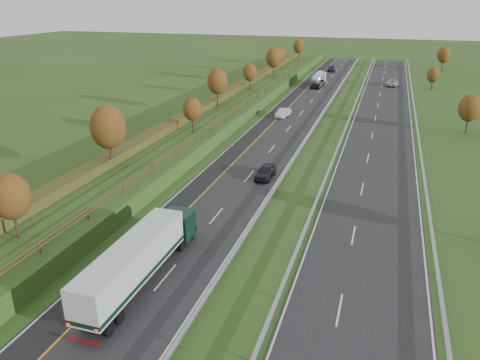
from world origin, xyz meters
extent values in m
plane|color=#29491A|center=(8.00, 55.00, 0.00)|extent=(400.00, 400.00, 0.00)
cube|color=black|center=(0.00, 60.00, 0.02)|extent=(10.50, 200.00, 0.04)
cube|color=black|center=(16.50, 60.00, 0.02)|extent=(10.50, 200.00, 0.04)
cube|color=black|center=(-3.75, 60.00, 0.02)|extent=(3.00, 200.00, 0.04)
cube|color=silver|center=(-5.05, 60.00, 0.05)|extent=(0.15, 200.00, 0.01)
cube|color=gold|center=(-2.25, 60.00, 0.05)|extent=(0.15, 200.00, 0.01)
cube|color=silver|center=(5.05, 60.00, 0.05)|extent=(0.15, 200.00, 0.01)
cube|color=silver|center=(11.45, 60.00, 0.05)|extent=(0.15, 200.00, 0.01)
cube|color=silver|center=(21.55, 60.00, 0.05)|extent=(0.15, 200.00, 0.01)
cube|color=silver|center=(1.25, 11.00, 0.05)|extent=(0.15, 4.00, 0.01)
cube|color=silver|center=(15.25, 11.00, 0.05)|extent=(0.15, 4.00, 0.01)
cube|color=silver|center=(1.25, 23.00, 0.05)|extent=(0.15, 4.00, 0.01)
cube|color=silver|center=(15.25, 23.00, 0.05)|extent=(0.15, 4.00, 0.01)
cube|color=silver|center=(1.25, 35.00, 0.05)|extent=(0.15, 4.00, 0.01)
cube|color=silver|center=(15.25, 35.00, 0.05)|extent=(0.15, 4.00, 0.01)
cube|color=silver|center=(1.25, 47.00, 0.05)|extent=(0.15, 4.00, 0.01)
cube|color=silver|center=(15.25, 47.00, 0.05)|extent=(0.15, 4.00, 0.01)
cube|color=silver|center=(1.25, 59.00, 0.05)|extent=(0.15, 4.00, 0.01)
cube|color=silver|center=(15.25, 59.00, 0.05)|extent=(0.15, 4.00, 0.01)
cube|color=silver|center=(1.25, 71.00, 0.05)|extent=(0.15, 4.00, 0.01)
cube|color=silver|center=(15.25, 71.00, 0.05)|extent=(0.15, 4.00, 0.01)
cube|color=silver|center=(1.25, 83.00, 0.05)|extent=(0.15, 4.00, 0.01)
cube|color=silver|center=(15.25, 83.00, 0.05)|extent=(0.15, 4.00, 0.01)
cube|color=silver|center=(1.25, 95.00, 0.05)|extent=(0.15, 4.00, 0.01)
cube|color=silver|center=(15.25, 95.00, 0.05)|extent=(0.15, 4.00, 0.01)
cube|color=silver|center=(1.25, 107.00, 0.05)|extent=(0.15, 4.00, 0.01)
cube|color=silver|center=(15.25, 107.00, 0.05)|extent=(0.15, 4.00, 0.01)
cube|color=silver|center=(1.25, 119.00, 0.05)|extent=(0.15, 4.00, 0.01)
cube|color=silver|center=(15.25, 119.00, 0.05)|extent=(0.15, 4.00, 0.01)
cube|color=silver|center=(1.25, 131.00, 0.05)|extent=(0.15, 4.00, 0.01)
cube|color=silver|center=(15.25, 131.00, 0.05)|extent=(0.15, 4.00, 0.01)
cube|color=silver|center=(1.25, 143.00, 0.05)|extent=(0.15, 4.00, 0.01)
cube|color=silver|center=(15.25, 143.00, 0.05)|extent=(0.15, 4.00, 0.01)
cube|color=silver|center=(1.25, 155.00, 0.05)|extent=(0.15, 4.00, 0.01)
cube|color=silver|center=(15.25, 155.00, 0.05)|extent=(0.15, 4.00, 0.01)
cube|color=#29491A|center=(-13.00, 60.00, 1.00)|extent=(12.00, 200.00, 2.00)
cube|color=#363B18|center=(-15.00, 60.00, 2.55)|extent=(2.20, 180.00, 1.10)
cube|color=#422B19|center=(-8.50, 60.00, 2.55)|extent=(0.08, 184.00, 0.10)
cube|color=#422B19|center=(-8.50, 60.00, 2.95)|extent=(0.08, 184.00, 0.10)
cube|color=#422B19|center=(-8.50, 8.50, 2.60)|extent=(0.12, 0.12, 1.20)
cube|color=#422B19|center=(-8.50, 15.00, 2.60)|extent=(0.12, 0.12, 1.20)
cube|color=#422B19|center=(-8.50, 21.50, 2.60)|extent=(0.12, 0.12, 1.20)
cube|color=#422B19|center=(-8.50, 28.00, 2.60)|extent=(0.12, 0.12, 1.20)
cube|color=#422B19|center=(-8.50, 34.50, 2.60)|extent=(0.12, 0.12, 1.20)
cube|color=#422B19|center=(-8.50, 41.00, 2.60)|extent=(0.12, 0.12, 1.20)
cube|color=#422B19|center=(-8.50, 47.50, 2.60)|extent=(0.12, 0.12, 1.20)
cube|color=#422B19|center=(-8.50, 54.00, 2.60)|extent=(0.12, 0.12, 1.20)
cube|color=#422B19|center=(-8.50, 60.50, 2.60)|extent=(0.12, 0.12, 1.20)
cube|color=#422B19|center=(-8.50, 67.00, 2.60)|extent=(0.12, 0.12, 1.20)
cube|color=#422B19|center=(-8.50, 73.50, 2.60)|extent=(0.12, 0.12, 1.20)
cube|color=#422B19|center=(-8.50, 80.00, 2.60)|extent=(0.12, 0.12, 1.20)
cube|color=#422B19|center=(-8.50, 86.50, 2.60)|extent=(0.12, 0.12, 1.20)
cube|color=#422B19|center=(-8.50, 93.00, 2.60)|extent=(0.12, 0.12, 1.20)
cube|color=#422B19|center=(-8.50, 99.50, 2.60)|extent=(0.12, 0.12, 1.20)
cube|color=#422B19|center=(-8.50, 106.00, 2.60)|extent=(0.12, 0.12, 1.20)
cube|color=#422B19|center=(-8.50, 112.50, 2.60)|extent=(0.12, 0.12, 1.20)
cube|color=#422B19|center=(-8.50, 119.00, 2.60)|extent=(0.12, 0.12, 1.20)
cube|color=#422B19|center=(-8.50, 125.50, 2.60)|extent=(0.12, 0.12, 1.20)
cube|color=#422B19|center=(-8.50, 132.00, 2.60)|extent=(0.12, 0.12, 1.20)
cube|color=#422B19|center=(-8.50, 138.50, 2.60)|extent=(0.12, 0.12, 1.20)
cube|color=#422B19|center=(-8.50, 145.00, 2.60)|extent=(0.12, 0.12, 1.20)
cube|color=#422B19|center=(-8.50, 151.50, 2.60)|extent=(0.12, 0.12, 1.20)
cube|color=#96999E|center=(5.70, 60.00, 0.62)|extent=(0.32, 200.00, 0.18)
cube|color=#96999E|center=(5.70, 4.00, 0.28)|extent=(0.10, 0.14, 0.56)
cube|color=#96999E|center=(5.70, 11.00, 0.28)|extent=(0.10, 0.14, 0.56)
cube|color=#96999E|center=(5.70, 18.00, 0.28)|extent=(0.10, 0.14, 0.56)
cube|color=#96999E|center=(5.70, 25.00, 0.28)|extent=(0.10, 0.14, 0.56)
cube|color=#96999E|center=(5.70, 32.00, 0.28)|extent=(0.10, 0.14, 0.56)
cube|color=#96999E|center=(5.70, 39.00, 0.28)|extent=(0.10, 0.14, 0.56)
cube|color=#96999E|center=(5.70, 46.00, 0.28)|extent=(0.10, 0.14, 0.56)
cube|color=#96999E|center=(5.70, 53.00, 0.28)|extent=(0.10, 0.14, 0.56)
cube|color=#96999E|center=(5.70, 60.00, 0.28)|extent=(0.10, 0.14, 0.56)
cube|color=#96999E|center=(5.70, 67.00, 0.28)|extent=(0.10, 0.14, 0.56)
cube|color=#96999E|center=(5.70, 74.00, 0.28)|extent=(0.10, 0.14, 0.56)
cube|color=#96999E|center=(5.70, 81.00, 0.28)|extent=(0.10, 0.14, 0.56)
cube|color=#96999E|center=(5.70, 88.00, 0.28)|extent=(0.10, 0.14, 0.56)
cube|color=#96999E|center=(5.70, 95.00, 0.28)|extent=(0.10, 0.14, 0.56)
cube|color=#96999E|center=(5.70, 102.00, 0.28)|extent=(0.10, 0.14, 0.56)
cube|color=#96999E|center=(5.70, 109.00, 0.28)|extent=(0.10, 0.14, 0.56)
cube|color=#96999E|center=(5.70, 116.00, 0.28)|extent=(0.10, 0.14, 0.56)
cube|color=#96999E|center=(5.70, 123.00, 0.28)|extent=(0.10, 0.14, 0.56)
cube|color=#96999E|center=(5.70, 130.00, 0.28)|extent=(0.10, 0.14, 0.56)
cube|color=#96999E|center=(5.70, 137.00, 0.28)|extent=(0.10, 0.14, 0.56)
cube|color=#96999E|center=(5.70, 144.00, 0.28)|extent=(0.10, 0.14, 0.56)
cube|color=#96999E|center=(5.70, 151.00, 0.28)|extent=(0.10, 0.14, 0.56)
cube|color=#96999E|center=(5.70, 158.00, 0.28)|extent=(0.10, 0.14, 0.56)
cube|color=#96999E|center=(10.80, 60.00, 0.62)|extent=(0.32, 200.00, 0.18)
cube|color=#96999E|center=(10.80, 4.00, 0.28)|extent=(0.10, 0.14, 0.56)
cube|color=#96999E|center=(10.80, 11.00, 0.28)|extent=(0.10, 0.14, 0.56)
cube|color=#96999E|center=(10.80, 18.00, 0.28)|extent=(0.10, 0.14, 0.56)
cube|color=#96999E|center=(10.80, 25.00, 0.28)|extent=(0.10, 0.14, 0.56)
cube|color=#96999E|center=(10.80, 32.00, 0.28)|extent=(0.10, 0.14, 0.56)
cube|color=#96999E|center=(10.80, 39.00, 0.28)|extent=(0.10, 0.14, 0.56)
cube|color=#96999E|center=(10.80, 46.00, 0.28)|extent=(0.10, 0.14, 0.56)
cube|color=#96999E|center=(10.80, 53.00, 0.28)|extent=(0.10, 0.14, 0.56)
cube|color=#96999E|center=(10.80, 60.00, 0.28)|extent=(0.10, 0.14, 0.56)
cube|color=#96999E|center=(10.80, 67.00, 0.28)|extent=(0.10, 0.14, 0.56)
cube|color=#96999E|center=(10.80, 74.00, 0.28)|extent=(0.10, 0.14, 0.56)
cube|color=#96999E|center=(10.80, 81.00, 0.28)|extent=(0.10, 0.14, 0.56)
cube|color=#96999E|center=(10.80, 88.00, 0.28)|extent=(0.10, 0.14, 0.56)
cube|color=#96999E|center=(10.80, 95.00, 0.28)|extent=(0.10, 0.14, 0.56)
cube|color=#96999E|center=(10.80, 102.00, 0.28)|extent=(0.10, 0.14, 0.56)
cube|color=#96999E|center=(10.80, 109.00, 0.28)|extent=(0.10, 0.14, 0.56)
cube|color=#96999E|center=(10.80, 116.00, 0.28)|extent=(0.10, 0.14, 0.56)
cube|color=#96999E|center=(10.80, 123.00, 0.28)|extent=(0.10, 0.14, 0.56)
cube|color=#96999E|center=(10.80, 130.00, 0.28)|extent=(0.10, 0.14, 0.56)
cube|color=#96999E|center=(10.80, 137.00, 0.28)|extent=(0.10, 0.14, 0.56)
cube|color=#96999E|center=(10.80, 144.00, 0.28)|extent=(0.10, 0.14, 0.56)
cube|color=#96999E|center=(10.80, 151.00, 0.28)|extent=(0.10, 0.14, 0.56)
cube|color=#96999E|center=(10.80, 158.00, 0.28)|extent=(0.10, 0.14, 0.56)
cube|color=#96999E|center=(22.30, 60.00, 0.62)|extent=(0.32, 200.00, 0.18)
cube|color=#96999E|center=(22.30, 18.00, 0.28)|extent=(0.10, 0.14, 0.56)
cube|color=#96999E|center=(22.30, 32.00, 0.28)|extent=(0.10, 0.14, 0.56)
cube|color=#96999E|center=(22.30, 46.00, 0.28)|extent=(0.10, 0.14, 0.56)
cube|color=#96999E|center=(22.30, 60.00, 0.28)|extent=(0.10, 0.14, 0.56)
cube|color=#96999E|center=(22.30, 74.00, 0.28)|extent=(0.10, 0.14, 0.56)
cube|color=#96999E|center=(22.30, 88.00, 0.28)|extent=(0.10, 0.14, 0.56)
cube|color=#96999E|center=(22.30, 102.00, 0.28)|extent=(0.10, 0.14, 0.56)
cube|color=#96999E|center=(22.30, 116.00, 0.28)|extent=(0.10, 0.14, 0.56)
cube|color=#96999E|center=(22.30, 130.00, 0.28)|extent=(0.10, 0.14, 0.56)
cube|color=#96999E|center=(22.30, 144.00, 0.28)|extent=(0.10, 0.14, 0.56)
cube|color=#96999E|center=(22.30, 158.00, 0.28)|extent=(0.10, 0.14, 0.56)
cylinder|color=#2D2116|center=(-12.00, 10.00, 3.21)|extent=(0.24, 0.24, 2.43)
ellipsoid|color=#4F2F11|center=(-12.00, 10.00, 5.89)|extent=(3.24, 3.24, 4.05)
cylinder|color=#2D2116|center=(-14.00, 28.00, 3.58)|extent=(0.24, 0.24, 3.15)
ellipsoid|color=#4F2F11|center=(-14.00, 28.00, 7.04)|extent=(4.20, 4.20, 5.25)
cylinder|color=#2D2116|center=(-11.00, 46.00, 3.08)|extent=(0.24, 0.24, 2.16)
ellipsoid|color=#4F2F11|center=(-11.00, 46.00, 5.46)|extent=(2.88, 2.88, 3.60)
cylinder|color=#2D2116|center=(-13.50, 64.00, 3.44)|extent=(0.24, 0.24, 2.88)
ellipsoid|color=#4F2F11|center=(-13.50, 64.00, 6.61)|extent=(3.84, 3.84, 4.80)
cylinder|color=#2D2116|center=(-12.50, 82.00, 3.17)|extent=(0.24, 0.24, 2.34)
ellipsoid|color=#4F2F11|center=(-12.50, 82.00, 5.74)|extent=(3.12, 3.12, 3.90)
cylinder|color=#2D2116|center=(-11.50, 100.00, 3.53)|extent=(0.24, 0.24, 3.06)
ellipsoid|color=#4F2F11|center=(-11.50, 100.00, 6.90)|extent=(4.08, 4.08, 5.10)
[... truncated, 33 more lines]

